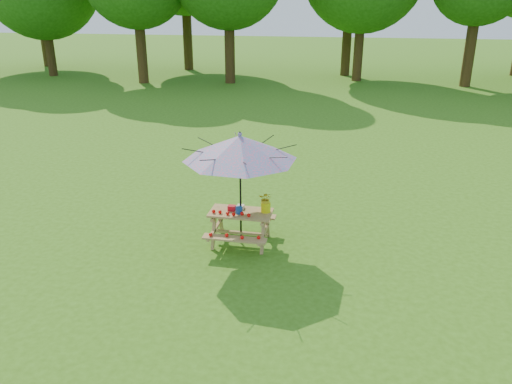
# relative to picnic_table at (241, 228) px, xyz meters

# --- Properties ---
(ground) EXTENTS (120.00, 120.00, 0.00)m
(ground) POSITION_rel_picnic_table_xyz_m (1.35, -2.15, -0.33)
(ground) COLOR #386813
(ground) RESTS_ON ground
(picnic_table) EXTENTS (1.20, 1.32, 0.67)m
(picnic_table) POSITION_rel_picnic_table_xyz_m (0.00, 0.00, 0.00)
(picnic_table) COLOR #A27249
(picnic_table) RESTS_ON ground
(patio_umbrella) EXTENTS (2.70, 2.70, 2.25)m
(patio_umbrella) POSITION_rel_picnic_table_xyz_m (0.00, 0.00, 1.62)
(patio_umbrella) COLOR black
(patio_umbrella) RESTS_ON ground
(produce_bins) EXTENTS (0.31, 0.37, 0.13)m
(produce_bins) POSITION_rel_picnic_table_xyz_m (-0.08, 0.02, 0.40)
(produce_bins) COLOR red
(produce_bins) RESTS_ON picnic_table
(tomatoes_row) EXTENTS (0.77, 0.13, 0.07)m
(tomatoes_row) POSITION_rel_picnic_table_xyz_m (-0.15, -0.18, 0.38)
(tomatoes_row) COLOR red
(tomatoes_row) RESTS_ON picnic_table
(flower_bucket) EXTENTS (0.27, 0.23, 0.41)m
(flower_bucket) POSITION_rel_picnic_table_xyz_m (0.47, 0.09, 0.56)
(flower_bucket) COLOR yellow
(flower_bucket) RESTS_ON picnic_table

